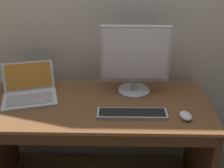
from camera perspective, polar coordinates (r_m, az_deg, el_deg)
The scene contains 5 objects.
desk at distance 2.01m, azimuth -2.87°, elevation -9.69°, with size 1.47×0.65×0.72m.
laptop_silver at distance 2.01m, azimuth -15.86°, elevation -1.72°, with size 0.41×0.40×0.20m.
external_monitor at distance 1.92m, azimuth 4.56°, elevation 4.88°, with size 0.45×0.22×0.47m.
wired_keyboard at distance 1.77m, azimuth 3.96°, elevation -5.81°, with size 0.42×0.12×0.02m.
computer_mouse at distance 1.79m, azimuth 14.24°, elevation -6.06°, with size 0.07×0.10×0.03m, color white.
Camera 1 is at (0.14, -1.63, 1.67)m, focal length 46.62 mm.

